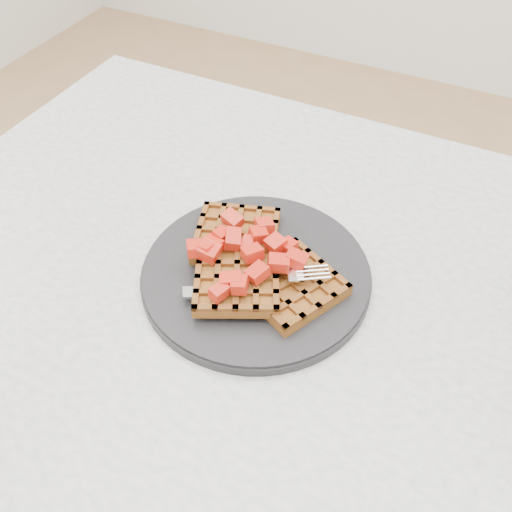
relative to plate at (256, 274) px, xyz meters
The scene contains 5 objects.
table 0.15m from the plate, ahead, with size 1.20×0.80×0.75m.
plate is the anchor object (origin of this frame).
waffles 0.02m from the plate, 87.49° to the right, with size 0.23×0.20×0.03m.
strawberry_pile 0.05m from the plate, 45.00° to the left, with size 0.15×0.15×0.02m, color #A71006, non-canonical shape.
fork 0.04m from the plate, 44.86° to the right, with size 0.02×0.18×0.02m, color silver, non-canonical shape.
Camera 1 is at (0.11, -0.42, 1.28)m, focal length 40.00 mm.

